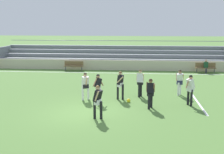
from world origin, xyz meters
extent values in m
plane|color=#517A38|center=(0.00, 0.00, 0.00)|extent=(160.00, 160.00, 0.00)
cube|color=white|center=(0.00, 11.77, 0.00)|extent=(44.00, 0.12, 0.01)
cube|color=white|center=(6.17, 2.22, 0.00)|extent=(0.12, 4.40, 0.01)
cube|color=beige|center=(0.00, 13.42, 0.48)|extent=(48.00, 0.16, 0.96)
cube|color=#9EA3AD|center=(0.04, 14.71, 0.39)|extent=(23.58, 0.36, 0.08)
cube|color=slate|center=(0.04, 14.51, 0.20)|extent=(23.58, 0.04, 0.39)
cube|color=#9EA3AD|center=(0.04, 15.49, 0.78)|extent=(23.58, 0.36, 0.08)
cube|color=slate|center=(0.04, 15.29, 0.59)|extent=(23.58, 0.04, 0.39)
cube|color=#9EA3AD|center=(0.04, 16.27, 1.17)|extent=(23.58, 0.36, 0.08)
cube|color=slate|center=(0.04, 16.07, 0.98)|extent=(23.58, 0.04, 0.39)
cube|color=#9EA3AD|center=(0.04, 17.05, 1.57)|extent=(23.58, 0.36, 0.08)
cube|color=slate|center=(0.04, 16.85, 1.37)|extent=(23.58, 0.04, 0.39)
cube|color=#9EA3AD|center=(0.04, 17.83, 1.96)|extent=(23.58, 0.36, 0.08)
cube|color=slate|center=(0.04, 17.63, 1.76)|extent=(23.58, 0.04, 0.39)
cube|color=slate|center=(-11.65, 16.27, 0.98)|extent=(0.20, 3.48, 1.96)
cylinder|color=slate|center=(0.04, 18.08, 2.51)|extent=(23.58, 0.06, 0.06)
cube|color=brown|center=(8.80, 12.63, 0.45)|extent=(1.80, 0.40, 0.06)
cube|color=brown|center=(8.80, 12.81, 0.70)|extent=(1.80, 0.05, 0.40)
cylinder|color=#47474C|center=(8.02, 12.63, 0.23)|extent=(0.07, 0.07, 0.45)
cylinder|color=#47474C|center=(9.58, 12.63, 0.23)|extent=(0.07, 0.07, 0.45)
cube|color=brown|center=(-3.38, 12.63, 0.45)|extent=(1.80, 0.40, 0.06)
cube|color=brown|center=(-3.38, 12.81, 0.70)|extent=(1.80, 0.05, 0.40)
cylinder|color=#47474C|center=(-4.16, 12.63, 0.23)|extent=(0.07, 0.07, 0.45)
cylinder|color=#47474C|center=(-2.60, 12.63, 0.23)|extent=(0.07, 0.07, 0.45)
cylinder|color=#2D2D38|center=(8.80, 12.41, 0.23)|extent=(0.16, 0.16, 0.45)
cube|color=#194228|center=(8.80, 12.63, 0.74)|extent=(0.36, 0.24, 0.52)
sphere|color=#A87A5B|center=(8.80, 12.63, 1.10)|extent=(0.21, 0.21, 0.21)
cylinder|color=black|center=(1.80, 2.76, 0.46)|extent=(0.13, 0.13, 0.93)
cylinder|color=black|center=(1.50, 2.78, 0.46)|extent=(0.13, 0.13, 0.93)
cube|color=white|center=(1.65, 2.77, 0.91)|extent=(0.36, 0.42, 0.24)
cube|color=black|center=(1.65, 2.77, 1.21)|extent=(0.43, 0.47, 0.58)
cylinder|color=#D6A884|center=(1.65, 2.57, 1.24)|extent=(0.41, 0.25, 0.42)
cylinder|color=#D6A884|center=(1.65, 2.98, 1.24)|extent=(0.41, 0.25, 0.42)
sphere|color=#D6A884|center=(1.65, 2.77, 1.59)|extent=(0.21, 0.21, 0.21)
sphere|color=brown|center=(1.65, 2.77, 1.61)|extent=(0.20, 0.20, 0.20)
cylinder|color=black|center=(3.29, 0.93, 0.42)|extent=(0.13, 0.13, 0.84)
cylinder|color=black|center=(3.43, 1.26, 0.42)|extent=(0.13, 0.13, 0.84)
cube|color=black|center=(3.36, 1.10, 0.82)|extent=(0.37, 0.23, 0.24)
cube|color=black|center=(3.36, 1.10, 1.12)|extent=(0.39, 0.35, 0.59)
cylinder|color=brown|center=(3.18, 1.20, 1.16)|extent=(0.08, 0.29, 0.50)
cylinder|color=brown|center=(3.55, 0.99, 1.16)|extent=(0.08, 0.29, 0.50)
sphere|color=brown|center=(3.36, 1.10, 1.50)|extent=(0.21, 0.21, 0.21)
sphere|color=black|center=(3.36, 1.10, 1.52)|extent=(0.20, 0.20, 0.20)
cylinder|color=black|center=(0.96, -0.87, 0.43)|extent=(0.13, 0.13, 0.86)
cylinder|color=black|center=(0.64, -0.85, 0.43)|extent=(0.13, 0.13, 0.86)
cube|color=white|center=(0.80, -0.86, 0.84)|extent=(0.35, 0.42, 0.24)
cube|color=black|center=(0.80, -0.86, 1.14)|extent=(0.48, 0.50, 0.60)
cylinder|color=#D6A884|center=(0.79, -1.06, 1.18)|extent=(0.27, 0.18, 0.51)
cylinder|color=#D6A884|center=(0.81, -0.65, 1.18)|extent=(0.27, 0.18, 0.51)
sphere|color=#D6A884|center=(0.80, -0.86, 1.52)|extent=(0.21, 0.21, 0.21)
sphere|color=brown|center=(0.80, -0.86, 1.54)|extent=(0.20, 0.20, 0.20)
cylinder|color=white|center=(0.49, 1.92, 0.43)|extent=(0.13, 0.13, 0.87)
cylinder|color=white|center=(0.35, 2.18, 0.43)|extent=(0.13, 0.13, 0.87)
cube|color=white|center=(0.42, 2.05, 0.85)|extent=(0.37, 0.42, 0.24)
cube|color=black|center=(0.42, 2.05, 1.15)|extent=(0.50, 0.51, 0.60)
cylinder|color=#A87A5B|center=(0.25, 1.94, 1.19)|extent=(0.30, 0.22, 0.50)
cylinder|color=#A87A5B|center=(0.58, 2.16, 1.19)|extent=(0.30, 0.22, 0.50)
sphere|color=#A87A5B|center=(0.42, 2.05, 1.53)|extent=(0.21, 0.21, 0.21)
sphere|color=black|center=(0.42, 2.05, 1.56)|extent=(0.20, 0.20, 0.20)
cylinder|color=black|center=(2.77, 3.40, 0.46)|extent=(0.13, 0.13, 0.92)
cylinder|color=black|center=(2.89, 3.62, 0.46)|extent=(0.13, 0.13, 0.92)
cube|color=black|center=(2.83, 3.51, 0.90)|extent=(0.39, 0.28, 0.24)
cube|color=white|center=(2.83, 3.51, 1.20)|extent=(0.43, 0.39, 0.59)
cylinder|color=beige|center=(2.64, 3.55, 1.23)|extent=(0.12, 0.26, 0.51)
cylinder|color=beige|center=(3.02, 3.47, 1.23)|extent=(0.12, 0.26, 0.51)
sphere|color=beige|center=(2.83, 3.51, 1.58)|extent=(0.21, 0.21, 0.21)
sphere|color=brown|center=(2.83, 3.51, 1.60)|extent=(0.20, 0.20, 0.20)
cylinder|color=black|center=(5.51, 2.00, 0.47)|extent=(0.13, 0.13, 0.94)
cylinder|color=black|center=(5.64, 1.73, 0.47)|extent=(0.13, 0.13, 0.94)
cube|color=white|center=(5.58, 1.86, 0.92)|extent=(0.38, 0.42, 0.24)
cube|color=white|center=(5.58, 1.86, 1.22)|extent=(0.51, 0.52, 0.60)
cylinder|color=#A87A5B|center=(5.75, 1.96, 1.26)|extent=(0.26, 0.21, 0.51)
cylinder|color=#A87A5B|center=(5.40, 1.76, 1.26)|extent=(0.26, 0.21, 0.51)
sphere|color=#A87A5B|center=(5.58, 1.86, 1.60)|extent=(0.21, 0.21, 0.21)
sphere|color=black|center=(5.58, 1.86, 1.62)|extent=(0.20, 0.20, 0.20)
cylinder|color=white|center=(-0.26, 2.62, 0.43)|extent=(0.13, 0.13, 0.85)
cylinder|color=white|center=(-0.55, 2.39, 0.43)|extent=(0.13, 0.13, 0.85)
cube|color=black|center=(-0.41, 2.51, 0.83)|extent=(0.42, 0.36, 0.24)
cube|color=white|center=(-0.41, 2.51, 1.13)|extent=(0.48, 0.46, 0.59)
cylinder|color=#D6A884|center=(-0.30, 2.32, 1.17)|extent=(0.19, 0.26, 0.51)
cylinder|color=#D6A884|center=(-0.51, 2.69, 1.17)|extent=(0.19, 0.26, 0.51)
sphere|color=#D6A884|center=(-0.41, 2.51, 1.52)|extent=(0.21, 0.21, 0.21)
sphere|color=black|center=(-0.41, 2.51, 1.54)|extent=(0.20, 0.20, 0.20)
cylinder|color=white|center=(5.38, 4.25, 0.42)|extent=(0.13, 0.13, 0.84)
cylinder|color=white|center=(5.24, 4.04, 0.42)|extent=(0.13, 0.13, 0.84)
cube|color=#232847|center=(5.31, 4.14, 0.82)|extent=(0.37, 0.23, 0.24)
cube|color=white|center=(5.31, 4.14, 1.12)|extent=(0.39, 0.39, 0.60)
cylinder|color=#A87A5B|center=(5.49, 4.08, 1.16)|extent=(0.09, 0.35, 0.47)
cylinder|color=#A87A5B|center=(5.13, 4.21, 1.16)|extent=(0.09, 0.35, 0.47)
sphere|color=#A87A5B|center=(5.31, 4.14, 1.50)|extent=(0.21, 0.21, 0.21)
sphere|color=black|center=(5.31, 4.14, 1.52)|extent=(0.20, 0.20, 0.20)
sphere|color=yellow|center=(2.17, 2.17, 0.11)|extent=(0.22, 0.22, 0.22)
camera|label=1|loc=(2.69, -14.14, 4.61)|focal=46.80mm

